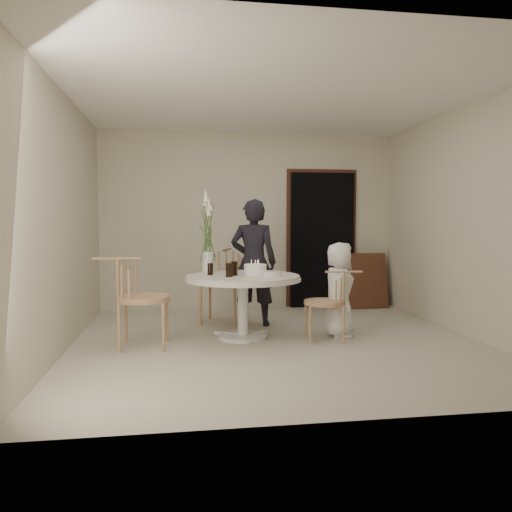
{
  "coord_description": "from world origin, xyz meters",
  "views": [
    {
      "loc": [
        -1.07,
        -5.4,
        1.35
      ],
      "look_at": [
        -0.19,
        0.3,
        0.95
      ],
      "focal_mm": 35.0,
      "sensor_mm": 36.0,
      "label": 1
    }
  ],
  "objects": [
    {
      "name": "doorway",
      "position": [
        1.15,
        2.19,
        1.05
      ],
      "size": [
        1.0,
        0.1,
        2.1
      ],
      "primitive_type": "cube",
      "color": "black",
      "rests_on": "ground"
    },
    {
      "name": "cola_tumbler_c",
      "position": [
        -0.72,
        0.33,
        0.8
      ],
      "size": [
        0.08,
        0.08,
        0.14
      ],
      "primitive_type": "cylinder",
      "rotation": [
        0.0,
        0.0,
        -0.36
      ],
      "color": "black",
      "rests_on": "table"
    },
    {
      "name": "chair_left",
      "position": [
        -1.59,
        0.01,
        0.63
      ],
      "size": [
        0.61,
        0.57,
        0.97
      ],
      "rotation": [
        0.0,
        0.0,
        1.52
      ],
      "color": "tan",
      "rests_on": "ground"
    },
    {
      "name": "cola_tumbler_b",
      "position": [
        -0.5,
        0.16,
        0.8
      ],
      "size": [
        0.08,
        0.08,
        0.15
      ],
      "primitive_type": "cylinder",
      "rotation": [
        0.0,
        0.0,
        0.13
      ],
      "color": "black",
      "rests_on": "table"
    },
    {
      "name": "ground",
      "position": [
        0.0,
        0.0,
        0.0
      ],
      "size": [
        4.5,
        4.5,
        0.0
      ],
      "primitive_type": "plane",
      "color": "beige",
      "rests_on": "ground"
    },
    {
      "name": "plate_stack",
      "position": [
        -0.04,
        0.1,
        0.76
      ],
      "size": [
        0.26,
        0.26,
        0.06
      ],
      "primitive_type": "cylinder",
      "rotation": [
        0.0,
        0.0,
        0.16
      ],
      "color": "silver",
      "rests_on": "table"
    },
    {
      "name": "picture_frame",
      "position": [
        1.81,
        1.95,
        0.43
      ],
      "size": [
        0.65,
        0.22,
        0.85
      ],
      "primitive_type": "cube",
      "rotation": [
        -0.17,
        0.0,
        0.04
      ],
      "color": "brown",
      "rests_on": "ground"
    },
    {
      "name": "door_trim",
      "position": [
        1.15,
        2.23,
        1.11
      ],
      "size": [
        1.12,
        0.03,
        2.22
      ],
      "primitive_type": "cube",
      "color": "brown",
      "rests_on": "ground"
    },
    {
      "name": "birthday_cake",
      "position": [
        -0.21,
        0.25,
        0.79
      ],
      "size": [
        0.26,
        0.26,
        0.17
      ],
      "rotation": [
        0.0,
        0.0,
        -0.32
      ],
      "color": "white",
      "rests_on": "table"
    },
    {
      "name": "cola_tumbler_d",
      "position": [
        -0.45,
        0.24,
        0.81
      ],
      "size": [
        0.09,
        0.09,
        0.16
      ],
      "primitive_type": "cylinder",
      "rotation": [
        0.0,
        0.0,
        -0.15
      ],
      "color": "black",
      "rests_on": "table"
    },
    {
      "name": "boy",
      "position": [
        0.77,
        0.15,
        0.55
      ],
      "size": [
        0.44,
        0.59,
        1.1
      ],
      "primitive_type": "imported",
      "rotation": [
        0.0,
        0.0,
        1.39
      ],
      "color": "silver",
      "rests_on": "ground"
    },
    {
      "name": "chair_right",
      "position": [
        0.66,
        -0.01,
        0.52
      ],
      "size": [
        0.51,
        0.48,
        0.8
      ],
      "rotation": [
        0.0,
        0.0,
        -1.69
      ],
      "color": "tan",
      "rests_on": "ground"
    },
    {
      "name": "table",
      "position": [
        -0.35,
        0.25,
        0.62
      ],
      "size": [
        1.33,
        1.33,
        0.73
      ],
      "color": "silver",
      "rests_on": "ground"
    },
    {
      "name": "chair_far",
      "position": [
        -0.47,
        1.32,
        0.63
      ],
      "size": [
        0.66,
        0.69,
        0.98
      ],
      "rotation": [
        0.0,
        0.0,
        -0.32
      ],
      "color": "tan",
      "rests_on": "ground"
    },
    {
      "name": "flower_vase",
      "position": [
        -0.73,
        0.6,
        1.18
      ],
      "size": [
        0.14,
        0.14,
        1.01
      ],
      "rotation": [
        0.0,
        0.0,
        -0.08
      ],
      "color": "silver",
      "rests_on": "table"
    },
    {
      "name": "girl",
      "position": [
        -0.12,
        0.95,
        0.82
      ],
      "size": [
        0.67,
        0.53,
        1.63
      ],
      "primitive_type": "imported",
      "rotation": [
        0.0,
        0.0,
        2.89
      ],
      "color": "black",
      "rests_on": "ground"
    },
    {
      "name": "room_shell",
      "position": [
        0.0,
        0.0,
        1.62
      ],
      "size": [
        4.5,
        4.5,
        4.5
      ],
      "color": "white",
      "rests_on": "ground"
    },
    {
      "name": "cola_tumbler_a",
      "position": [
        -0.53,
        0.1,
        0.81
      ],
      "size": [
        0.1,
        0.1,
        0.16
      ],
      "primitive_type": "cylinder",
      "rotation": [
        0.0,
        0.0,
        -0.43
      ],
      "color": "black",
      "rests_on": "table"
    }
  ]
}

